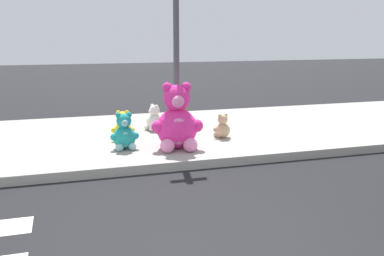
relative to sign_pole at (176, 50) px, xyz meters
The scene contains 8 objects.
sidewalk 2.19m from the sign_pole, 141.29° to the left, with size 28.00×4.40×0.15m, color #9E9B93.
sign_pole is the anchor object (origin of this frame).
plush_pink_large 1.37m from the sign_pole, 104.34° to the right, with size 0.89×0.81×1.17m.
plush_yellow 1.79m from the sign_pole, 163.34° to the left, with size 0.44×0.40×0.57m.
plush_teal 1.81m from the sign_pole, 162.03° to the right, with size 0.50×0.44×0.65m.
plush_white 1.81m from the sign_pole, 102.85° to the left, with size 0.39×0.39×0.55m.
plush_tan 1.76m from the sign_pole, ahead, with size 0.36×0.33×0.48m.
plush_brown 1.66m from the sign_pole, 70.57° to the left, with size 0.44×0.44×0.62m.
Camera 1 is at (-1.00, -3.26, 2.11)m, focal length 40.09 mm.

